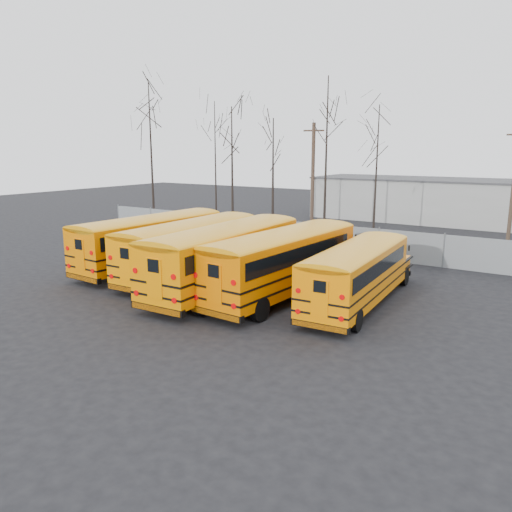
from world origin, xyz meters
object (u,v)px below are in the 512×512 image
Objects in this scene: bus_c at (228,252)px; bus_d at (285,257)px; bus_e at (359,270)px; bus_b at (193,243)px; utility_pole_left at (313,180)px; bus_a at (154,237)px.

bus_d is (2.85, 0.69, -0.07)m from bus_c.
bus_e is (6.37, 1.17, -0.30)m from bus_c.
bus_b is 0.98× the size of bus_d.
bus_c is 15.99m from utility_pole_left.
bus_a is 14.64m from utility_pole_left.
bus_a is 0.99× the size of bus_d.
bus_d is (6.13, -0.50, 0.04)m from bus_b.
bus_d reaches higher than bus_e.
bus_d reaches higher than bus_a.
bus_a is 12.84m from bus_e.
bus_d is at bearing -6.43° from bus_b.
bus_c is 1.18× the size of bus_e.
bus_c is (3.28, -1.19, 0.11)m from bus_b.
utility_pole_left is at bearing 99.72° from bus_c.
bus_a is at bearing 173.76° from bus_b.
bus_c is 1.36× the size of utility_pole_left.
bus_d is 16.16m from utility_pole_left.
bus_a is 3.19m from bus_b.
bus_b is at bearing 176.58° from bus_e.
bus_d is 1.14× the size of bus_e.
bus_b is (3.18, -0.25, -0.02)m from bus_a.
bus_b is at bearing -107.01° from utility_pole_left.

